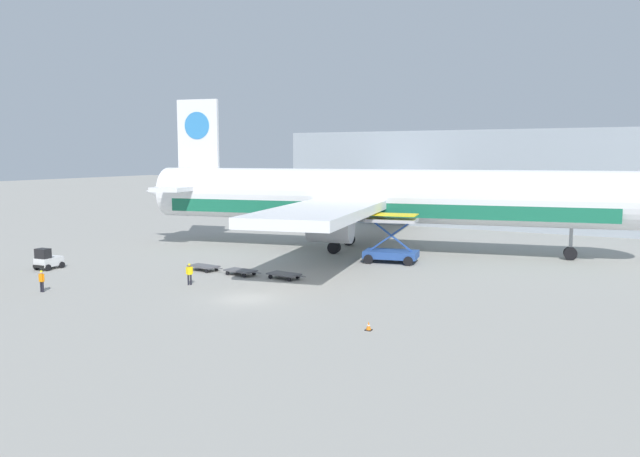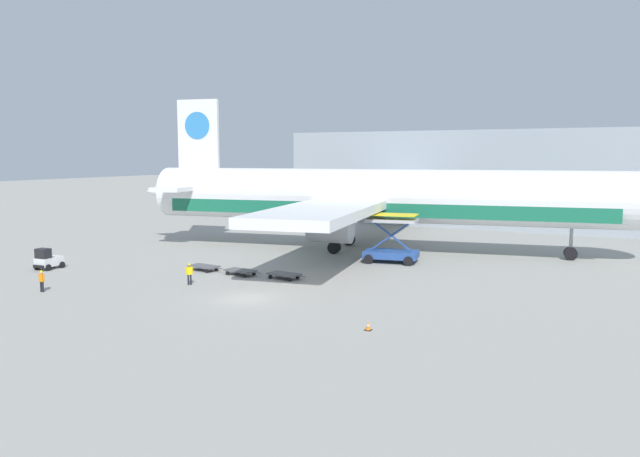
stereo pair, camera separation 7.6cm
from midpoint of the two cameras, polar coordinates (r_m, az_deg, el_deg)
The scene contains 11 objects.
ground_plane at distance 46.71m, azimuth -6.63°, elevation -6.38°, with size 400.00×400.00×0.00m, color #9E9B93.
terminal_building at distance 96.71m, azimuth 24.22°, elevation 4.07°, with size 90.00×18.20×14.00m.
airplane_main at distance 68.66m, azimuth 4.80°, elevation 2.80°, with size 57.51×48.64×17.00m.
scissor_lift_loader at distance 61.80m, azimuth 6.57°, elevation -1.38°, with size 5.69×4.23×4.77m.
baggage_tug_far at distance 63.13m, azimuth -23.61°, elevation -2.64°, with size 1.79×2.55×2.00m.
baggage_dolly_lead at distance 58.15m, azimuth -10.54°, elevation -3.44°, with size 3.76×1.77×0.48m.
baggage_dolly_second at distance 55.52m, azimuth -7.21°, elevation -3.86°, with size 3.76×1.77×0.48m.
baggage_dolly_third at distance 53.57m, azimuth -3.26°, elevation -4.21°, with size 3.76×1.77×0.48m.
ground_crew_near at distance 52.01m, azimuth -11.82°, elevation -3.93°, with size 0.40×0.47×1.79m.
ground_crew_far at distance 52.94m, azimuth -24.07°, elevation -4.26°, with size 0.57×0.26×1.71m.
traffic_cone_near at distance 38.36m, azimuth 4.48°, elevation -8.89°, with size 0.40×0.40×0.54m.
Camera 2 is at (26.28, -37.13, 10.65)m, focal length 35.00 mm.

